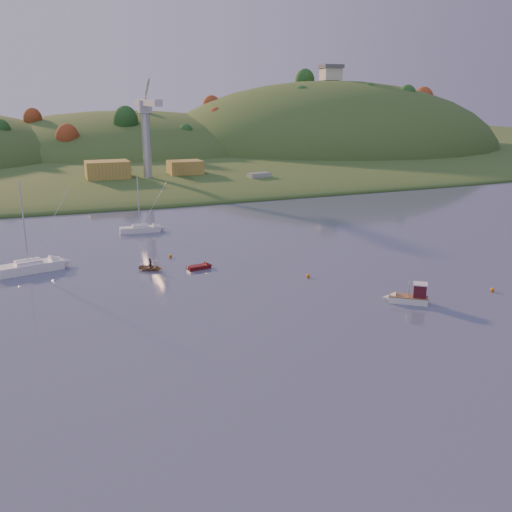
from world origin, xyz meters
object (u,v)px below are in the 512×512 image
object	(u,v)px
sailboat_far	(140,228)
red_tender	(203,266)
sailboat_near	(29,266)
canoe	(151,268)
fishing_boat	(405,297)

from	to	relation	value
sailboat_far	red_tender	distance (m)	25.94
sailboat_near	canoe	distance (m)	16.64
fishing_boat	sailboat_far	world-z (taller)	sailboat_far
sailboat_near	sailboat_far	size ratio (longest dim) A/B	1.27
fishing_boat	red_tender	bearing A→B (deg)	-14.32
red_tender	fishing_boat	bearing A→B (deg)	-59.71
fishing_boat	sailboat_near	bearing A→B (deg)	0.95
canoe	red_tender	bearing A→B (deg)	-69.74
canoe	red_tender	size ratio (longest dim) A/B	0.86
sailboat_near	sailboat_far	xyz separation A→B (m)	(18.49, 18.72, -0.13)
sailboat_near	canoe	bearing A→B (deg)	-32.22
fishing_boat	canoe	world-z (taller)	fishing_boat
fishing_boat	sailboat_far	xyz separation A→B (m)	(-22.80, 47.43, -0.07)
canoe	sailboat_near	bearing A→B (deg)	106.30
sailboat_near	sailboat_far	world-z (taller)	sailboat_near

